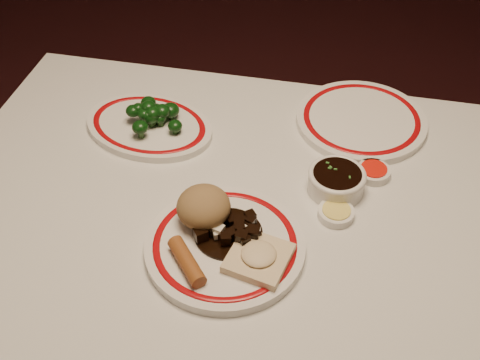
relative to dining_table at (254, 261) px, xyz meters
name	(u,v)px	position (x,y,z in m)	size (l,w,h in m)	color
dining_table	(254,261)	(0.00, 0.00, 0.00)	(1.20, 0.90, 0.75)	silver
main_plate	(225,246)	(-0.04, -0.06, 0.10)	(0.28, 0.28, 0.02)	white
rice_mound	(204,207)	(-0.09, -0.02, 0.14)	(0.09, 0.09, 0.07)	olive
spring_roll	(187,261)	(-0.09, -0.12, 0.12)	(0.03, 0.03, 0.10)	#955324
fried_wonton	(259,257)	(0.02, -0.09, 0.12)	(0.11, 0.11, 0.03)	beige
stirfry_heap	(232,231)	(-0.03, -0.04, 0.12)	(0.12, 0.12, 0.03)	black
broccoli_plate	(149,126)	(-0.26, 0.22, 0.10)	(0.31, 0.28, 0.02)	white
broccoli_pile	(152,114)	(-0.26, 0.22, 0.13)	(0.12, 0.11, 0.05)	#23471C
soy_bowl	(336,182)	(0.13, 0.12, 0.11)	(0.10, 0.10, 0.04)	white
sweet_sour_dish	(373,172)	(0.19, 0.18, 0.10)	(0.06, 0.06, 0.02)	white
mustard_dish	(336,213)	(0.13, 0.05, 0.10)	(0.06, 0.06, 0.02)	white
far_plate	(361,120)	(0.16, 0.33, 0.10)	(0.33, 0.33, 0.02)	white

